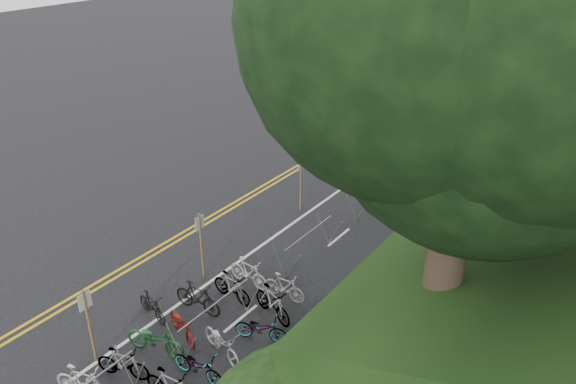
# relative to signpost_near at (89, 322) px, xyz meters

# --- Properties ---
(ground) EXTENTS (120.00, 120.00, 0.00)m
(ground) POSITION_rel_signpost_near_xyz_m (-0.95, -0.20, -1.40)
(ground) COLOR black
(ground) RESTS_ON ground
(road_markings) EXTENTS (7.47, 80.00, 0.01)m
(road_markings) POSITION_rel_signpost_near_xyz_m (-0.31, 9.90, -1.40)
(road_markings) COLOR gold
(road_markings) RESTS_ON ground
(red_curb) EXTENTS (0.25, 28.00, 0.10)m
(red_curb) POSITION_rel_signpost_near_xyz_m (4.75, 11.80, -1.35)
(red_curb) COLOR maroon
(red_curb) RESTS_ON ground
(bike_racks_rest) EXTENTS (1.14, 23.00, 1.17)m
(bike_racks_rest) POSITION_rel_signpost_near_xyz_m (2.05, 12.80, -0.55)
(bike_racks_rest) COLOR gray
(bike_racks_rest) RESTS_ON ground
(signpost_near) EXTENTS (0.08, 0.40, 2.44)m
(signpost_near) POSITION_rel_signpost_near_xyz_m (0.00, 0.00, 0.00)
(signpost_near) COLOR brown
(signpost_near) RESTS_ON ground
(signposts_rest) EXTENTS (0.08, 18.40, 2.50)m
(signposts_rest) POSITION_rel_signpost_near_xyz_m (-0.35, 13.80, 0.03)
(signposts_rest) COLOR brown
(signposts_rest) RESTS_ON ground
(bike_front) EXTENTS (0.73, 1.56, 0.90)m
(bike_front) POSITION_rel_signpost_near_xyz_m (-0.13, 2.25, -0.95)
(bike_front) COLOR black
(bike_front) RESTS_ON ground
(bike_valet) EXTENTS (3.38, 10.44, 1.08)m
(bike_valet) POSITION_rel_signpost_near_xyz_m (2.02, 0.98, -0.91)
(bike_valet) COLOR black
(bike_valet) RESTS_ON ground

